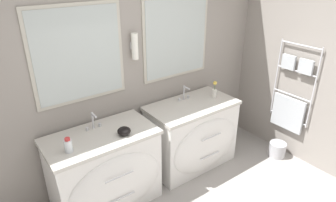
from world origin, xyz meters
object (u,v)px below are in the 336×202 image
object	(u,v)px
vanity_right	(193,135)
amenity_bowl	(124,131)
toiletry_bottle	(68,145)
waste_bin	(277,149)
vanity_left	(106,171)
flower_vase	(215,90)

from	to	relation	value
vanity_right	amenity_bowl	distance (m)	1.11
amenity_bowl	toiletry_bottle	bearing A→B (deg)	176.29
waste_bin	vanity_left	bearing A→B (deg)	166.12
flower_vase	waste_bin	bearing A→B (deg)	-40.51
vanity_right	waste_bin	size ratio (longest dim) A/B	4.97
toiletry_bottle	flower_vase	size ratio (longest dim) A/B	0.68
toiletry_bottle	waste_bin	bearing A→B (deg)	-10.77
toiletry_bottle	amenity_bowl	world-z (taller)	toiletry_bottle
amenity_bowl	waste_bin	xyz separation A→B (m)	(2.06, -0.46, -0.79)
vanity_left	waste_bin	world-z (taller)	vanity_left
vanity_left	amenity_bowl	world-z (taller)	amenity_bowl
vanity_left	toiletry_bottle	world-z (taller)	toiletry_bottle
vanity_right	flower_vase	distance (m)	0.63
amenity_bowl	waste_bin	distance (m)	2.26
vanity_left	vanity_right	xyz separation A→B (m)	(1.20, 0.00, 0.00)
waste_bin	vanity_right	bearing A→B (deg)	152.12
vanity_right	toiletry_bottle	bearing A→B (deg)	-177.74
flower_vase	toiletry_bottle	bearing A→B (deg)	-177.21
flower_vase	waste_bin	size ratio (longest dim) A/B	0.96
amenity_bowl	flower_vase	xyz separation A→B (m)	(1.37, 0.13, 0.05)
toiletry_bottle	amenity_bowl	bearing A→B (deg)	-3.71
vanity_left	vanity_right	world-z (taller)	same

